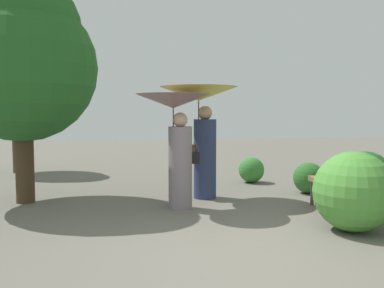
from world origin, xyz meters
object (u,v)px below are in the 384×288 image
at_px(person_left, 176,127).
at_px(tree_mid_left, 21,56).
at_px(person_right, 201,116).
at_px(park_bench, 344,182).
at_px(tree_near_left, 16,84).

xyz_separation_m(person_left, tree_mid_left, (-2.52, 1.06, 1.21)).
height_order(person_right, tree_mid_left, tree_mid_left).
bearing_deg(person_right, person_left, 136.99).
height_order(person_right, park_bench, person_right).
xyz_separation_m(person_right, tree_near_left, (-3.95, 4.28, 0.81)).
bearing_deg(tree_near_left, park_bench, -45.50).
distance_m(person_right, tree_mid_left, 3.30).
distance_m(tree_near_left, tree_mid_left, 4.09).
height_order(person_right, tree_near_left, tree_near_left).
bearing_deg(tree_mid_left, person_left, -22.70).
relative_size(person_left, person_right, 0.92).
bearing_deg(tree_mid_left, park_bench, -21.30).
relative_size(person_left, tree_mid_left, 0.47).
relative_size(person_right, park_bench, 1.33).
bearing_deg(tree_mid_left, person_right, -5.17).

